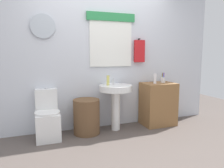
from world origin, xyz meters
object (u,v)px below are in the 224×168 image
(wooden_cabinet, at_px, (158,104))
(laundry_hamper, at_px, (87,116))
(toothbrush_cup, at_px, (163,80))
(lotion_bottle, at_px, (155,79))
(pedestal_sink, at_px, (116,96))
(soap_bottle, at_px, (108,80))
(toilet, at_px, (47,119))

(wooden_cabinet, bearing_deg, laundry_hamper, 180.00)
(wooden_cabinet, relative_size, toothbrush_cup, 4.23)
(lotion_bottle, xyz_separation_m, toothbrush_cup, (0.21, 0.06, -0.03))
(pedestal_sink, height_order, wooden_cabinet, pedestal_sink)
(soap_bottle, bearing_deg, pedestal_sink, -22.62)
(pedestal_sink, relative_size, lotion_bottle, 4.39)
(toilet, xyz_separation_m, soap_bottle, (1.01, 0.02, 0.57))
(pedestal_sink, xyz_separation_m, soap_bottle, (-0.12, 0.05, 0.26))
(wooden_cabinet, bearing_deg, soap_bottle, 177.03)
(lotion_bottle, bearing_deg, toothbrush_cup, 16.21)
(lotion_bottle, relative_size, toothbrush_cup, 0.97)
(toilet, xyz_separation_m, wooden_cabinet, (1.98, -0.03, 0.10))
(lotion_bottle, bearing_deg, soap_bottle, 174.03)
(laundry_hamper, xyz_separation_m, soap_bottle, (0.39, 0.05, 0.58))
(toilet, bearing_deg, toothbrush_cup, -0.38)
(toilet, xyz_separation_m, lotion_bottle, (1.87, -0.07, 0.58))
(soap_bottle, bearing_deg, toothbrush_cup, -1.62)
(toilet, relative_size, lotion_bottle, 4.35)
(toilet, bearing_deg, laundry_hamper, -3.10)
(wooden_cabinet, relative_size, soap_bottle, 4.73)
(toilet, bearing_deg, lotion_bottle, -2.25)
(wooden_cabinet, xyz_separation_m, lotion_bottle, (-0.10, -0.04, 0.48))
(wooden_cabinet, bearing_deg, lotion_bottle, -158.79)
(toilet, bearing_deg, wooden_cabinet, -0.97)
(laundry_hamper, bearing_deg, toothbrush_cup, 0.78)
(soap_bottle, bearing_deg, lotion_bottle, -5.97)
(lotion_bottle, height_order, toothbrush_cup, toothbrush_cup)
(wooden_cabinet, height_order, lotion_bottle, lotion_bottle)
(laundry_hamper, distance_m, soap_bottle, 0.70)
(laundry_hamper, height_order, toothbrush_cup, toothbrush_cup)
(pedestal_sink, distance_m, toothbrush_cup, 0.98)
(toilet, bearing_deg, soap_bottle, 0.93)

